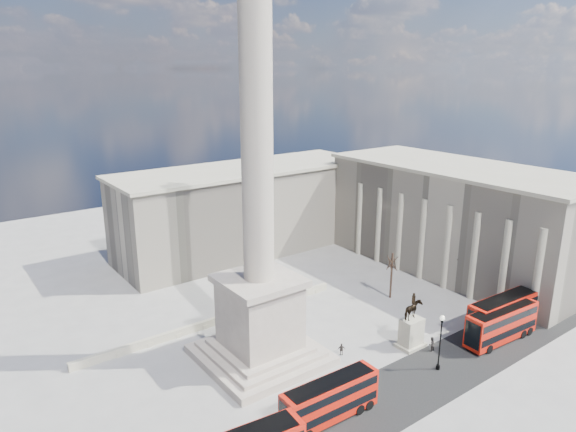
# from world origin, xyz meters

# --- Properties ---
(ground) EXTENTS (180.00, 180.00, 0.00)m
(ground) POSITION_xyz_m (0.00, 0.00, 0.00)
(ground) COLOR #9C9993
(ground) RESTS_ON ground
(asphalt_road) EXTENTS (120.00, 9.00, 0.01)m
(asphalt_road) POSITION_xyz_m (5.00, -10.00, 0.00)
(asphalt_road) COLOR #242424
(asphalt_road) RESTS_ON ground
(nelsons_column) EXTENTS (14.00, 14.00, 49.85)m
(nelsons_column) POSITION_xyz_m (0.00, 5.00, 12.92)
(nelsons_column) COLOR #B6A898
(nelsons_column) RESTS_ON ground
(balustrade_wall) EXTENTS (40.00, 0.60, 1.10)m
(balustrade_wall) POSITION_xyz_m (0.00, 16.00, 0.55)
(balustrade_wall) COLOR #B9B399
(balustrade_wall) RESTS_ON ground
(building_east) EXTENTS (19.00, 46.00, 18.60)m
(building_east) POSITION_xyz_m (45.00, 10.00, 9.32)
(building_east) COLOR #B0A690
(building_east) RESTS_ON ground
(building_northeast) EXTENTS (51.00, 17.00, 16.60)m
(building_northeast) POSITION_xyz_m (20.00, 40.00, 8.32)
(building_northeast) COLOR #B0A690
(building_northeast) RESTS_ON ground
(red_bus_b) EXTENTS (11.08, 2.90, 4.46)m
(red_bus_b) POSITION_xyz_m (-0.63, -8.88, 2.34)
(red_bus_b) COLOR red
(red_bus_b) RESTS_ON ground
(red_bus_c) EXTENTS (12.31, 3.47, 4.94)m
(red_bus_c) POSITION_xyz_m (30.54, -8.84, 2.59)
(red_bus_c) COLOR red
(red_bus_c) RESTS_ON ground
(red_bus_d) EXTENTS (11.80, 3.44, 4.73)m
(red_bus_d) POSITION_xyz_m (27.81, -10.27, 2.48)
(red_bus_d) COLOR red
(red_bus_d) RESTS_ON ground
(victorian_lamp) EXTENTS (0.61, 0.61, 7.06)m
(victorian_lamp) POSITION_xyz_m (15.70, -9.68, 4.16)
(victorian_lamp) COLOR black
(victorian_lamp) RESTS_ON ground
(equestrian_statue) EXTENTS (3.56, 2.67, 7.53)m
(equestrian_statue) POSITION_xyz_m (17.14, -4.21, 2.58)
(equestrian_statue) COLOR #B9B399
(equestrian_statue) RESTS_ON ground
(bare_tree_near) EXTENTS (1.66, 1.66, 7.24)m
(bare_tree_near) POSITION_xyz_m (39.82, -7.17, 5.71)
(bare_tree_near) COLOR #332319
(bare_tree_near) RESTS_ON ground
(bare_tree_mid) EXTENTS (1.69, 1.69, 6.40)m
(bare_tree_mid) POSITION_xyz_m (36.67, 2.73, 5.05)
(bare_tree_mid) COLOR #332319
(bare_tree_mid) RESTS_ON ground
(bare_tree_far) EXTENTS (1.91, 1.91, 7.82)m
(bare_tree_far) POSITION_xyz_m (26.09, 7.52, 6.16)
(bare_tree_far) COLOR #332319
(bare_tree_far) RESTS_ON ground
(pedestrian_walking) EXTENTS (0.69, 0.63, 1.58)m
(pedestrian_walking) POSITION_xyz_m (18.26, -3.91, 0.79)
(pedestrian_walking) COLOR black
(pedestrian_walking) RESTS_ON ground
(pedestrian_standing) EXTENTS (0.96, 0.76, 1.92)m
(pedestrian_standing) POSITION_xyz_m (18.42, -6.50, 0.96)
(pedestrian_standing) COLOR black
(pedestrian_standing) RESTS_ON ground
(pedestrian_crossing) EXTENTS (0.98, 0.88, 1.61)m
(pedestrian_crossing) POSITION_xyz_m (8.56, -0.47, 0.80)
(pedestrian_crossing) COLOR black
(pedestrian_crossing) RESTS_ON ground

